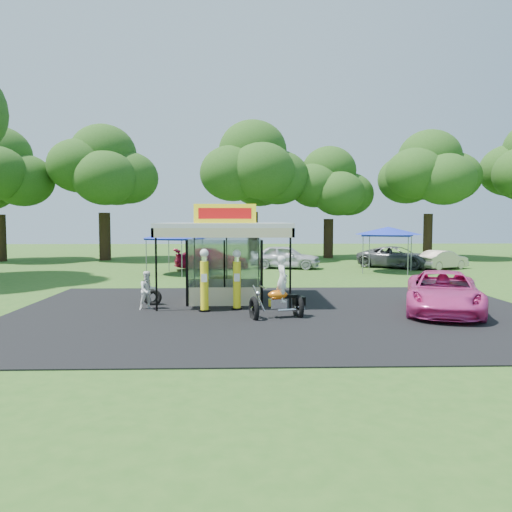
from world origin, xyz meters
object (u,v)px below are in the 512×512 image
object	(u,v)px
bg_car_e	(442,260)
kiosk_car	(227,284)
pink_sedan	(443,292)
tent_east	(388,231)
tent_west	(175,235)
gas_pump_left	(204,282)
spectator_west	(148,291)
gas_pump_right	(237,281)
bg_car_c	(285,257)
gas_station_kiosk	(226,260)
bg_car_b	(212,259)
bg_car_d	(397,257)
motorcycle	(280,293)

from	to	relation	value
bg_car_e	kiosk_car	bearing A→B (deg)	96.95
pink_sedan	tent_east	size ratio (longest dim) A/B	1.28
kiosk_car	tent_west	world-z (taller)	tent_west
gas_pump_left	pink_sedan	distance (m)	9.02
gas_pump_left	spectator_west	size ratio (longest dim) A/B	1.58
spectator_west	tent_east	world-z (taller)	tent_east
gas_pump_right	bg_car_c	xyz separation A→B (m)	(3.38, 17.03, -0.27)
spectator_west	tent_west	xyz separation A→B (m)	(-0.69, 13.14, 1.81)
spectator_west	tent_west	distance (m)	13.28
gas_station_kiosk	tent_west	world-z (taller)	gas_station_kiosk
gas_station_kiosk	tent_east	xyz separation A→B (m)	(10.58, 11.91, 1.01)
bg_car_c	gas_pump_left	bearing A→B (deg)	179.29
gas_station_kiosk	bg_car_b	xyz separation A→B (m)	(-1.44, 14.17, -1.01)
gas_pump_left	tent_east	bearing A→B (deg)	52.18
tent_west	bg_car_b	bearing A→B (deg)	54.80
kiosk_car	bg_car_e	world-z (taller)	bg_car_e
bg_car_b	bg_car_d	xyz separation A→B (m)	(13.67, 0.87, 0.02)
bg_car_c	spectator_west	bearing A→B (deg)	172.01
gas_pump_right	tent_east	size ratio (longest dim) A/B	0.54
gas_station_kiosk	gas_pump_left	xyz separation A→B (m)	(-0.72, -2.64, -0.62)
gas_station_kiosk	bg_car_d	xyz separation A→B (m)	(12.22, 15.04, -0.99)
gas_pump_right	motorcycle	world-z (taller)	gas_pump_right
motorcycle	pink_sedan	distance (m)	6.29
spectator_west	tent_east	size ratio (longest dim) A/B	0.35
gas_pump_right	bg_car_b	bearing A→B (deg)	96.77
tent_east	bg_car_e	bearing A→B (deg)	23.22
spectator_west	bg_car_b	size ratio (longest dim) A/B	0.29
gas_pump_left	bg_car_c	distance (m)	18.02
bg_car_d	tent_east	size ratio (longest dim) A/B	1.29
gas_pump_left	motorcycle	size ratio (longest dim) A/B	1.04
motorcycle	tent_west	xyz separation A→B (m)	(-5.70, 14.99, 1.67)
gas_station_kiosk	bg_car_c	world-z (taller)	gas_station_kiosk
gas_pump_left	spectator_west	xyz separation A→B (m)	(-2.24, 0.56, -0.40)
motorcycle	bg_car_d	world-z (taller)	motorcycle
kiosk_car	spectator_west	bearing A→B (deg)	145.42
spectator_west	bg_car_d	bearing A→B (deg)	18.65
motorcycle	bg_car_e	size ratio (longest dim) A/B	0.56
gas_pump_right	spectator_west	size ratio (longest dim) A/B	1.55
kiosk_car	spectator_west	world-z (taller)	spectator_west
gas_pump_right	bg_car_b	size ratio (longest dim) A/B	0.44
bg_car_b	tent_east	distance (m)	12.40
motorcycle	tent_west	distance (m)	16.13
pink_sedan	tent_east	xyz separation A→B (m)	(2.30, 14.96, 2.00)
gas_pump_right	spectator_west	world-z (taller)	gas_pump_right
kiosk_car	spectator_west	distance (m)	5.22
kiosk_car	bg_car_c	size ratio (longest dim) A/B	0.56
gas_station_kiosk	tent_west	xyz separation A→B (m)	(-3.64, 11.05, 0.79)
bg_car_b	tent_east	world-z (taller)	tent_east
kiosk_car	motorcycle	bearing A→B (deg)	-161.48
motorcycle	kiosk_car	distance (m)	6.49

